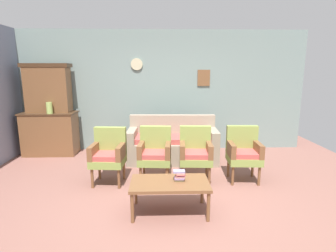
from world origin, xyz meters
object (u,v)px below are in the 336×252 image
object	(u,v)px
armchair_row_middle	(109,153)
coffee_table	(170,185)
armchair_by_doorway	(155,152)
floral_couch	(172,145)
armchair_near_cabinet	(196,151)
armchair_near_couch_end	(243,151)
vase_on_cabinet	(49,108)
side_cabinet	(50,133)
book_stack_on_table	(180,175)

from	to	relation	value
armchair_row_middle	coffee_table	bearing A→B (deg)	-46.24
armchair_by_doorway	floral_couch	bearing A→B (deg)	71.88
floral_couch	armchair_by_doorway	size ratio (longest dim) A/B	2.01
armchair_near_cabinet	floral_couch	bearing A→B (deg)	107.54
armchair_near_couch_end	coffee_table	bearing A→B (deg)	-140.57
armchair_row_middle	coffee_table	size ratio (longest dim) A/B	0.90
vase_on_cabinet	armchair_by_doorway	world-z (taller)	vase_on_cabinet
armchair_by_doorway	coffee_table	xyz separation A→B (m)	(0.21, -1.06, -0.12)
vase_on_cabinet	coffee_table	bearing A→B (deg)	-45.11
armchair_near_cabinet	side_cabinet	bearing A→B (deg)	152.43
armchair_by_doorway	book_stack_on_table	world-z (taller)	armchair_by_doorway
side_cabinet	floral_couch	world-z (taller)	side_cabinet
armchair_near_cabinet	coffee_table	distance (m)	1.15
floral_couch	armchair_row_middle	world-z (taller)	same
side_cabinet	coffee_table	world-z (taller)	side_cabinet
armchair_near_cabinet	armchair_near_couch_end	size ratio (longest dim) A/B	1.00
armchair_row_middle	coffee_table	xyz separation A→B (m)	(0.96, -1.00, -0.12)
floral_couch	coffee_table	size ratio (longest dim) A/B	1.81
vase_on_cabinet	armchair_near_couch_end	bearing A→B (deg)	-20.61
floral_couch	armchair_by_doorway	bearing A→B (deg)	-108.12
coffee_table	armchair_near_cabinet	bearing A→B (deg)	66.02
vase_on_cabinet	floral_couch	xyz separation A→B (m)	(2.55, -0.33, -0.72)
armchair_by_doorway	armchair_near_couch_end	distance (m)	1.47
armchair_row_middle	coffee_table	world-z (taller)	armchair_row_middle
vase_on_cabinet	floral_couch	world-z (taller)	vase_on_cabinet
side_cabinet	book_stack_on_table	world-z (taller)	side_cabinet
side_cabinet	armchair_near_couch_end	size ratio (longest dim) A/B	1.28
vase_on_cabinet	floral_couch	size ratio (longest dim) A/B	0.13
floral_couch	armchair_row_middle	distance (m)	1.56
vase_on_cabinet	floral_couch	bearing A→B (deg)	-7.32
armchair_near_cabinet	book_stack_on_table	size ratio (longest dim) A/B	5.77
vase_on_cabinet	book_stack_on_table	world-z (taller)	vase_on_cabinet
side_cabinet	armchair_by_doorway	bearing A→B (deg)	-33.80
book_stack_on_table	armchair_row_middle	bearing A→B (deg)	138.34
vase_on_cabinet	armchair_row_middle	distance (m)	2.11
floral_couch	armchair_near_cabinet	xyz separation A→B (m)	(0.33, -1.05, 0.17)
armchair_row_middle	armchair_by_doorway	distance (m)	0.75
vase_on_cabinet	side_cabinet	bearing A→B (deg)	118.48
armchair_row_middle	book_stack_on_table	size ratio (longest dim) A/B	5.77
side_cabinet	armchair_near_cabinet	world-z (taller)	side_cabinet
coffee_table	vase_on_cabinet	bearing A→B (deg)	134.89
armchair_by_doorway	book_stack_on_table	xyz separation A→B (m)	(0.33, -1.02, -0.01)
side_cabinet	armchair_row_middle	xyz separation A→B (m)	(1.56, -1.60, 0.03)
armchair_near_cabinet	book_stack_on_table	xyz separation A→B (m)	(-0.34, -1.01, -0.01)
armchair_row_middle	book_stack_on_table	distance (m)	1.45
floral_couch	armchair_by_doorway	xyz separation A→B (m)	(-0.34, -1.04, 0.17)
armchair_near_cabinet	coffee_table	bearing A→B (deg)	-113.98
floral_couch	side_cabinet	bearing A→B (deg)	169.17
vase_on_cabinet	armchair_near_cabinet	world-z (taller)	vase_on_cabinet
armchair_by_doorway	armchair_near_cabinet	size ratio (longest dim) A/B	1.00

